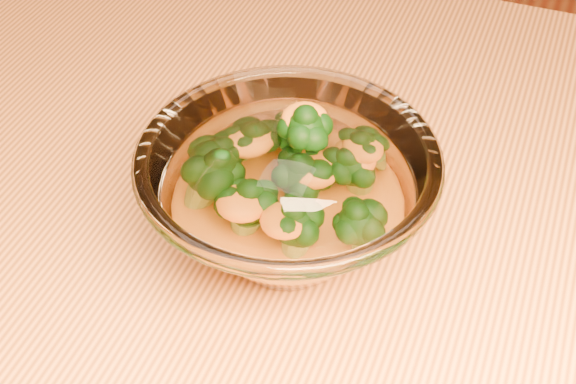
# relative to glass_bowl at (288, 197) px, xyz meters

# --- Properties ---
(glass_bowl) EXTENTS (0.19, 0.19, 0.08)m
(glass_bowl) POSITION_rel_glass_bowl_xyz_m (0.00, 0.00, 0.00)
(glass_bowl) COLOR white
(glass_bowl) RESTS_ON table
(cheese_sauce) EXTENTS (0.11, 0.11, 0.03)m
(cheese_sauce) POSITION_rel_glass_bowl_xyz_m (0.00, 0.00, -0.02)
(cheese_sauce) COLOR orange
(cheese_sauce) RESTS_ON glass_bowl
(broccoli_heap) EXTENTS (0.13, 0.11, 0.07)m
(broccoli_heap) POSITION_rel_glass_bowl_xyz_m (-0.01, 0.01, 0.01)
(broccoli_heap) COLOR black
(broccoli_heap) RESTS_ON cheese_sauce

